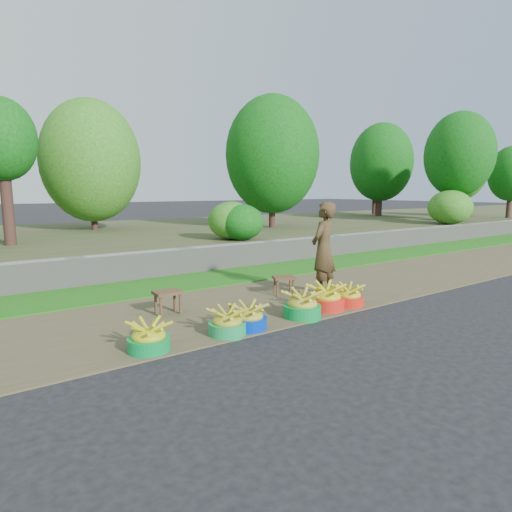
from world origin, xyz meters
TOP-DOWN VIEW (x-y plane):
  - ground_plane at (0.00, 0.00)m, footprint 120.00×120.00m
  - dirt_shoulder at (0.00, 1.25)m, footprint 80.00×2.50m
  - grass_verge at (0.00, 3.25)m, footprint 80.00×1.50m
  - retaining_wall at (0.00, 4.10)m, footprint 80.00×0.35m
  - earth_bank at (0.00, 9.00)m, footprint 80.00×10.00m
  - vegetation at (3.64, 8.42)m, footprint 34.57×7.97m
  - basin_a at (-2.32, 0.26)m, footprint 0.47×0.47m
  - basin_b at (-1.33, 0.22)m, footprint 0.46×0.46m
  - basin_c at (-1.00, 0.25)m, footprint 0.47×0.47m
  - basin_d at (-0.10, 0.24)m, footprint 0.53×0.53m
  - basin_e at (0.45, 0.33)m, footprint 0.54×0.54m
  - basin_f at (0.89, 0.29)m, footprint 0.46×0.46m
  - stool_left at (-1.57, 1.45)m, footprint 0.39×0.30m
  - stool_right at (0.49, 1.37)m, footprint 0.44×0.40m
  - vendor_woman at (1.00, 0.97)m, footprint 0.67×0.56m

SIDE VIEW (x-z plane):
  - ground_plane at x=0.00m, z-range 0.00..0.00m
  - dirt_shoulder at x=0.00m, z-range 0.00..0.02m
  - grass_verge at x=0.00m, z-range 0.00..0.04m
  - basin_f at x=0.89m, z-range -0.02..0.33m
  - basin_b at x=-1.33m, z-range -0.02..0.33m
  - basin_c at x=-1.00m, z-range -0.02..0.33m
  - basin_a at x=-2.32m, z-range -0.02..0.33m
  - basin_d at x=-0.10m, z-range -0.02..0.37m
  - basin_e at x=0.45m, z-range -0.02..0.38m
  - earth_bank at x=0.00m, z-range 0.00..0.50m
  - stool_right at x=0.49m, z-range 0.11..0.43m
  - retaining_wall at x=0.00m, z-range 0.00..0.55m
  - stool_left at x=-1.57m, z-range 0.12..0.45m
  - vendor_woman at x=1.00m, z-range 0.02..1.59m
  - vegetation at x=3.64m, z-range 0.52..5.09m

